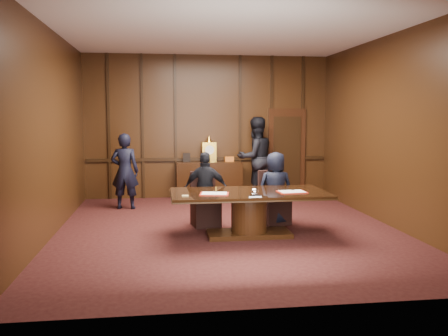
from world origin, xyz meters
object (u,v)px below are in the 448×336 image
object	(u,v)px
witness_right	(256,158)
signatory_left	(206,189)
witness_left	(125,171)
sideboard	(209,179)
conference_table	(249,206)
signatory_right	(275,188)

from	to	relation	value
witness_right	signatory_left	bearing A→B (deg)	42.61
signatory_left	witness_left	world-z (taller)	witness_left
sideboard	conference_table	distance (m)	3.77
signatory_right	conference_table	bearing A→B (deg)	48.43
conference_table	signatory_left	xyz separation A→B (m)	(-0.65, 0.80, 0.18)
signatory_left	sideboard	bearing A→B (deg)	-87.61
witness_right	signatory_right	bearing A→B (deg)	66.75
signatory_left	signatory_right	size ratio (longest dim) A/B	1.01
witness_right	sideboard	bearing A→B (deg)	-27.50
conference_table	sideboard	bearing A→B (deg)	94.31
sideboard	signatory_right	size ratio (longest dim) A/B	1.18
sideboard	signatory_left	size ratio (longest dim) A/B	1.17
signatory_left	signatory_right	bearing A→B (deg)	-170.55
signatory_right	witness_right	xyz separation A→B (m)	(0.19, 2.80, 0.32)
conference_table	witness_right	xyz separation A→B (m)	(0.84, 3.60, 0.49)
signatory_right	witness_right	size ratio (longest dim) A/B	0.68
signatory_right	witness_left	xyz separation A→B (m)	(-2.88, 1.89, 0.14)
witness_left	witness_right	size ratio (longest dim) A/B	0.83
conference_table	signatory_right	world-z (taller)	signatory_right
witness_right	conference_table	bearing A→B (deg)	57.50
witness_left	witness_right	world-z (taller)	witness_right
signatory_right	witness_left	distance (m)	3.45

